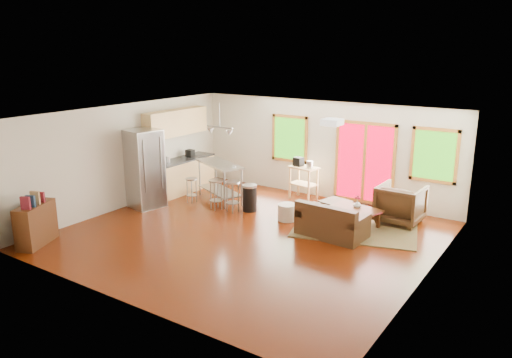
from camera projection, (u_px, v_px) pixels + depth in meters
The scene contains 29 objects.
floor at pixel (248, 236), 10.81m from camera, with size 7.50×7.00×0.02m, color #3D1203.
ceiling at pixel (248, 115), 10.13m from camera, with size 7.50×7.00×0.02m, color silver.
back_wall at pixel (323, 150), 13.29m from camera, with size 7.50×0.02×2.60m, color beige.
left_wall at pixel (125, 156), 12.49m from camera, with size 0.02×7.00×2.60m, color beige.
right_wall at pixel (430, 209), 8.45m from camera, with size 0.02×7.00×2.60m, color beige.
front_wall at pixel (118, 226), 7.65m from camera, with size 7.50×0.02×2.60m, color beige.
window_left at pixel (290, 139), 13.73m from camera, with size 1.10×0.05×1.30m.
french_doors at pixel (364, 163), 12.66m from camera, with size 1.60×0.05×2.10m.
window_right at pixel (434, 155), 11.64m from camera, with size 1.10×0.05×1.30m.
rug at pixel (356, 227), 11.26m from camera, with size 2.66×2.05×0.03m, color #405F38.
loveseat at pixel (331, 223), 10.66m from camera, with size 1.47×0.90×0.76m.
coffee_table at pixel (355, 211), 11.25m from camera, with size 1.19×0.84×0.44m.
armchair at pixel (401, 202), 11.46m from camera, with size 0.97×0.91×1.00m, color #322011.
ottoman at pixel (336, 209), 11.90m from camera, with size 0.61×0.61×0.41m, color #322011.
pouf at pixel (287, 212), 11.71m from camera, with size 0.44×0.44×0.39m, color beige.
vase at pixel (357, 204), 11.31m from camera, with size 0.23×0.23×0.31m.
book at pixel (371, 206), 11.00m from camera, with size 0.23×0.03×0.31m, color maroon.
cabinets at pixel (180, 159), 13.81m from camera, with size 0.64×2.24×2.30m.
refrigerator at pixel (144, 169), 12.54m from camera, with size 0.93×0.91×1.98m.
island at pixel (220, 175), 13.09m from camera, with size 1.72×1.26×1.01m.
cup at pixel (234, 167), 12.59m from camera, with size 0.11×0.09×0.11m, color silver.
bar_stool_a at pixel (192, 185), 12.96m from camera, with size 0.33×0.33×0.65m.
bar_stool_b at pixel (216, 187), 12.40m from camera, with size 0.47×0.47×0.76m.
bar_stool_c at pixel (233, 189), 12.20m from camera, with size 0.44×0.44×0.78m.
trash_can at pixel (250, 198), 12.34m from camera, with size 0.47×0.47×0.67m.
kitchen_cart at pixel (303, 171), 13.19m from camera, with size 0.80×0.58×1.12m.
bookshelf at pixel (36, 224), 10.22m from camera, with size 0.74×1.04×1.14m.
ceiling_flush at pixel (332, 122), 9.77m from camera, with size 0.35×0.35×0.12m, color white.
pendant_light at pixel (220, 131), 12.54m from camera, with size 0.80×0.18×0.79m.
Camera 1 is at (5.77, -8.32, 3.98)m, focal length 35.00 mm.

